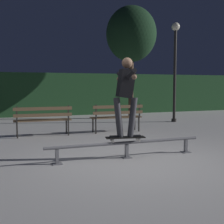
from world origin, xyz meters
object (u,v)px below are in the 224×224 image
object	(u,v)px
grind_rail	(127,145)
lamp_post_right	(175,59)
skateboard	(125,138)
park_bench_left_center	(117,115)
tree_far_right	(131,35)
park_bench_leftmost	(43,118)
skateboarder	(126,90)

from	to	relation	value
grind_rail	lamp_post_right	distance (m)	6.75
skateboard	park_bench_left_center	world-z (taller)	park_bench_left_center
skateboard	tree_far_right	xyz separation A→B (m)	(3.09, 6.69, 3.26)
skateboard	park_bench_leftmost	distance (m)	3.34
grind_rail	tree_far_right	bearing A→B (deg)	65.38
skateboarder	lamp_post_right	bearing A→B (deg)	49.33
park_bench_left_center	lamp_post_right	bearing A→B (deg)	28.89
skateboarder	lamp_post_right	xyz separation A→B (m)	(4.16, 4.84, 1.14)
park_bench_leftmost	grind_rail	bearing A→B (deg)	-68.37
skateboarder	tree_far_right	size ratio (longest dim) A/B	0.32
skateboarder	park_bench_leftmost	bearing A→B (deg)	111.22
park_bench_leftmost	lamp_post_right	world-z (taller)	lamp_post_right
grind_rail	tree_far_right	world-z (taller)	tree_far_right
skateboard	lamp_post_right	size ratio (longest dim) A/B	0.21
park_bench_leftmost	park_bench_left_center	world-z (taller)	same
skateboard	park_bench_leftmost	bearing A→B (deg)	111.18
grind_rail	skateboarder	world-z (taller)	skateboarder
tree_far_right	lamp_post_right	bearing A→B (deg)	-59.92
park_bench_leftmost	lamp_post_right	xyz separation A→B (m)	(5.37, 1.73, 1.94)
lamp_post_right	tree_far_right	bearing A→B (deg)	120.08
park_bench_left_center	lamp_post_right	size ratio (longest dim) A/B	0.41
grind_rail	park_bench_leftmost	bearing A→B (deg)	111.63
park_bench_leftmost	tree_far_right	distance (m)	6.41
skateboarder	park_bench_left_center	world-z (taller)	skateboarder
grind_rail	park_bench_left_center	bearing A→B (deg)	72.08
grind_rail	park_bench_leftmost	distance (m)	3.36
skateboard	park_bench_leftmost	xyz separation A→B (m)	(-1.21, 3.12, 0.13)
grind_rail	tree_far_right	size ratio (longest dim) A/B	0.67
tree_far_right	park_bench_leftmost	bearing A→B (deg)	-140.28
grind_rail	skateboard	xyz separation A→B (m)	(-0.03, -0.00, 0.16)
park_bench_left_center	tree_far_right	xyz separation A→B (m)	(2.06, 3.57, 3.13)
park_bench_left_center	skateboarder	bearing A→B (deg)	-108.35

